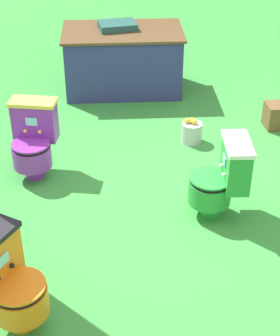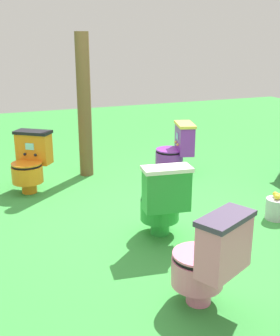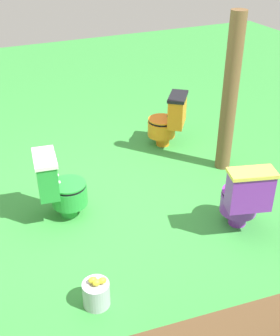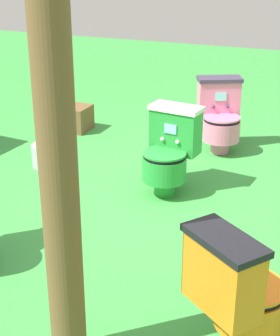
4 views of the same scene
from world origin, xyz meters
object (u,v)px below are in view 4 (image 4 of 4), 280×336
toilet_green (169,150)px  small_crate (78,118)px  toilet_orange (238,292)px  lemon_bucket (43,155)px  toilet_pink (220,115)px  wooden_post (60,195)px

toilet_green → small_crate: bearing=-29.5°
toilet_orange → toilet_green: (1.73, 0.96, 0.00)m
toilet_green → lemon_bucket: 1.30m
toilet_pink → toilet_green: same height
toilet_orange → toilet_pink: bearing=142.7°
small_crate → toilet_pink: bearing=-90.4°
lemon_bucket → toilet_green: bearing=-92.8°
toilet_orange → wooden_post: (-0.36, 0.78, 0.57)m
toilet_pink → small_crate: 1.62m
toilet_green → wooden_post: (-2.09, -0.17, 0.57)m
lemon_bucket → wooden_post: bearing=-146.2°
toilet_green → lemon_bucket: toilet_green is taller
small_crate → lemon_bucket: bearing=-170.2°
toilet_orange → lemon_bucket: (1.80, 2.23, -0.25)m
toilet_pink → toilet_green: size_ratio=1.00×
toilet_green → small_crate: toilet_green is taller
toilet_orange → lemon_bucket: bearing=178.1°
toilet_green → lemon_bucket: (0.06, 1.27, -0.25)m
lemon_bucket → toilet_pink: bearing=-54.1°
toilet_pink → lemon_bucket: toilet_pink is taller
small_crate → lemon_bucket: lemon_bucket is taller
toilet_pink → toilet_green: (-1.10, 0.16, 0.00)m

